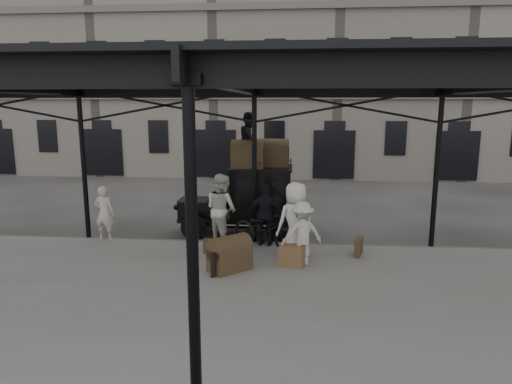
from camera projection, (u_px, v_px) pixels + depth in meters
The scene contains 18 objects.
ground at pixel (247, 271), 11.34m from camera, with size 120.00×120.00×0.00m, color #383533.
platform at pixel (237, 303), 9.37m from camera, with size 28.00×8.00×0.15m, color slate.
canopy at pixel (237, 77), 8.78m from camera, with size 22.50×9.00×4.74m.
building_frontage at pixel (278, 55), 27.60m from camera, with size 64.00×8.00×14.00m, color slate.
taxi at pixel (251, 198), 14.25m from camera, with size 3.65×1.55×2.18m.
porter_left at pixel (104, 213), 13.29m from camera, with size 0.59×0.39×1.61m, color beige.
porter_midleft at pixel (221, 209), 12.96m from camera, with size 0.98×0.76×2.02m, color beige.
porter_centre at pixel (296, 221), 11.60m from camera, with size 0.99×0.64×2.02m, color silver.
porter_official at pixel (266, 215), 12.77m from camera, with size 1.04×0.43×1.77m, color black.
porter_right at pixel (302, 233), 11.28m from camera, with size 1.03×0.59×1.59m, color beige.
bicycle at pixel (265, 229), 12.55m from camera, with size 0.72×2.07×1.09m, color black.
porter_roof at pixel (250, 140), 13.81m from camera, with size 0.81×0.63×1.67m, color black.
steamer_trunk_roof_near at pixel (248, 156), 13.76m from camera, with size 0.97×0.59×0.71m, color #4C3D23, non-canonical shape.
steamer_trunk_roof_far at pixel (273, 155), 14.14m from camera, with size 0.97×0.59×0.71m, color #4C3D23, non-canonical shape.
steamer_trunk_platform at pixel (230, 256), 10.93m from camera, with size 0.97×0.59×0.71m, color #4C3D23, non-canonical shape.
wicker_hamper at pixel (292, 256), 11.28m from camera, with size 0.60×0.45×0.50m, color brown.
suitcase_upright at pixel (359, 247), 12.06m from camera, with size 0.15×0.60×0.45m, color #4C3D23.
suitcase_flat at pixel (215, 246), 12.21m from camera, with size 0.60×0.15×0.40m, color #4C3D23.
Camera 1 is at (1.16, -10.69, 4.10)m, focal length 32.00 mm.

